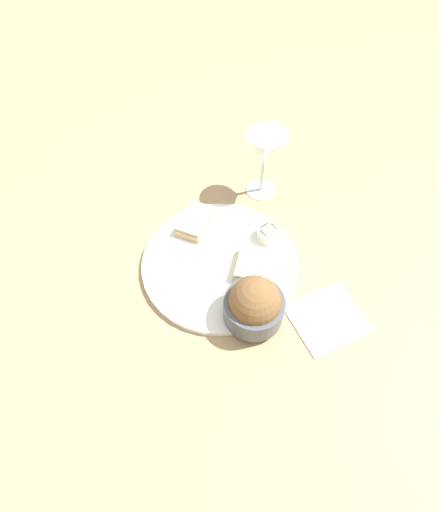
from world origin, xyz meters
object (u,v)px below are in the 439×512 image
object	(u,v)px
salad_bowl	(254,305)
wine_glass	(265,151)
cheese_toast_near	(195,221)
napkin	(327,318)
cheese_toast_far	(250,265)
sauce_ramekin	(268,233)

from	to	relation	value
salad_bowl	wine_glass	xyz separation A→B (m)	(-0.34, 0.11, 0.07)
cheese_toast_near	napkin	distance (m)	0.36
wine_glass	salad_bowl	bearing A→B (deg)	-17.67
napkin	cheese_toast_near	bearing A→B (deg)	-142.15
salad_bowl	cheese_toast_far	world-z (taller)	salad_bowl
cheese_toast_near	napkin	world-z (taller)	cheese_toast_near
salad_bowl	cheese_toast_near	distance (m)	0.26
sauce_ramekin	wine_glass	size ratio (longest dim) A/B	0.30
sauce_ramekin	cheese_toast_far	world-z (taller)	same
cheese_toast_near	napkin	size ratio (longest dim) A/B	0.70
salad_bowl	napkin	bearing A→B (deg)	77.81
cheese_toast_far	wine_glass	world-z (taller)	wine_glass
wine_glass	napkin	world-z (taller)	wine_glass
salad_bowl	sauce_ramekin	distance (m)	0.20
cheese_toast_near	wine_glass	xyz separation A→B (m)	(-0.09, 0.18, 0.10)
sauce_ramekin	cheese_toast_far	size ratio (longest dim) A/B	0.50
cheese_toast_near	wine_glass	bearing A→B (deg)	116.45
sauce_ramekin	napkin	world-z (taller)	sauce_ramekin
cheese_toast_far	napkin	size ratio (longest dim) A/B	0.62
salad_bowl	cheese_toast_far	distance (m)	0.11
salad_bowl	cheese_toast_far	xyz separation A→B (m)	(-0.11, 0.02, -0.03)
napkin	cheese_toast_far	bearing A→B (deg)	-137.73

